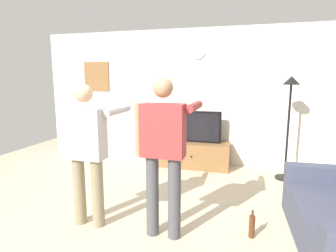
% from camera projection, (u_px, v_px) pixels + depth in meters
% --- Properties ---
extents(ground_plane, '(8.40, 8.40, 0.00)m').
position_uv_depth(ground_plane, '(134.00, 235.00, 3.14)').
color(ground_plane, beige).
extents(back_wall, '(6.40, 0.10, 2.70)m').
position_uv_depth(back_wall, '(189.00, 97.00, 5.71)').
color(back_wall, silver).
rests_on(back_wall, ground_plane).
extents(tv_stand, '(1.39, 0.49, 0.50)m').
position_uv_depth(tv_stand, '(194.00, 155.00, 5.52)').
color(tv_stand, olive).
rests_on(tv_stand, ground_plane).
extents(television, '(1.03, 0.07, 0.61)m').
position_uv_depth(television, '(194.00, 127.00, 5.47)').
color(television, black).
rests_on(television, tv_stand).
extents(wall_clock, '(0.27, 0.03, 0.27)m').
position_uv_depth(wall_clock, '(198.00, 52.00, 5.45)').
color(wall_clock, white).
extents(framed_picture, '(0.59, 0.04, 0.62)m').
position_uv_depth(framed_picture, '(97.00, 76.00, 6.15)').
color(framed_picture, olive).
extents(floor_lamp, '(0.32, 0.32, 1.77)m').
position_uv_depth(floor_lamp, '(290.00, 107.00, 4.70)').
color(floor_lamp, black).
rests_on(floor_lamp, ground_plane).
extents(person_standing_nearer_lamp, '(0.62, 0.78, 1.68)m').
position_uv_depth(person_standing_nearer_lamp, '(87.00, 147.00, 3.24)').
color(person_standing_nearer_lamp, gray).
rests_on(person_standing_nearer_lamp, ground_plane).
extents(person_standing_nearer_couch, '(0.64, 0.78, 1.75)m').
position_uv_depth(person_standing_nearer_couch, '(164.00, 148.00, 2.99)').
color(person_standing_nearer_couch, '#4C4C51').
rests_on(person_standing_nearer_couch, ground_plane).
extents(beverage_bottle, '(0.07, 0.07, 0.32)m').
position_uv_depth(beverage_bottle, '(252.00, 226.00, 3.09)').
color(beverage_bottle, '#592D19').
rests_on(beverage_bottle, ground_plane).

